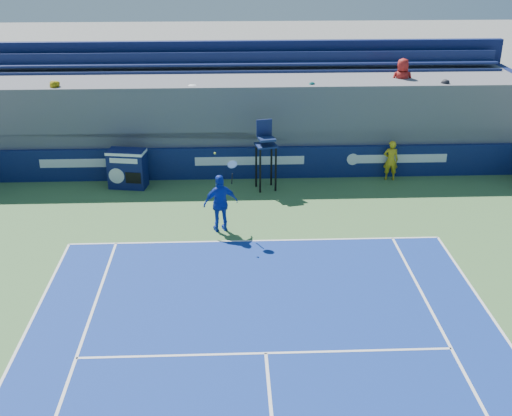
{
  "coord_description": "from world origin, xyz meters",
  "views": [
    {
      "loc": [
        -0.7,
        -5.13,
        8.58
      ],
      "look_at": [
        0.0,
        11.5,
        1.25
      ],
      "focal_mm": 45.0,
      "sensor_mm": 36.0,
      "label": 1
    }
  ],
  "objects_px": {
    "ball_person": "(391,160)",
    "match_clock": "(127,168)",
    "umpire_chair": "(266,148)",
    "tennis_player": "(221,203)"
  },
  "relations": [
    {
      "from": "ball_person",
      "to": "match_clock",
      "type": "xyz_separation_m",
      "value": [
        -9.5,
        -0.34,
        -0.02
      ]
    },
    {
      "from": "ball_person",
      "to": "umpire_chair",
      "type": "xyz_separation_m",
      "value": [
        -4.61,
        -0.69,
        0.77
      ]
    },
    {
      "from": "ball_person",
      "to": "match_clock",
      "type": "distance_m",
      "value": 9.51
    },
    {
      "from": "umpire_chair",
      "to": "tennis_player",
      "type": "relative_size",
      "value": 0.96
    },
    {
      "from": "ball_person",
      "to": "umpire_chair",
      "type": "height_order",
      "value": "umpire_chair"
    },
    {
      "from": "match_clock",
      "to": "umpire_chair",
      "type": "distance_m",
      "value": 4.96
    },
    {
      "from": "umpire_chair",
      "to": "match_clock",
      "type": "bearing_deg",
      "value": 175.92
    },
    {
      "from": "umpire_chair",
      "to": "tennis_player",
      "type": "distance_m",
      "value": 3.77
    },
    {
      "from": "match_clock",
      "to": "tennis_player",
      "type": "height_order",
      "value": "tennis_player"
    },
    {
      "from": "ball_person",
      "to": "umpire_chair",
      "type": "relative_size",
      "value": 0.6
    }
  ]
}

